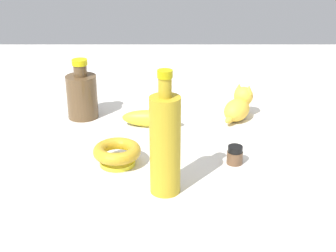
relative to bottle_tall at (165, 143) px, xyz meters
name	(u,v)px	position (x,y,z in m)	size (l,w,h in m)	color
ground	(168,144)	(0.01, 0.23, -0.11)	(2.00, 2.00, 0.00)	silver
bottle_tall	(165,143)	(0.00, 0.00, 0.00)	(0.06, 0.06, 0.27)	#B29520
bottle_short	(82,94)	(-0.24, 0.41, -0.04)	(0.09, 0.09, 0.17)	brown
nail_polish_jar	(235,155)	(0.16, 0.12, -0.09)	(0.04, 0.04, 0.04)	brown
banana	(151,118)	(-0.04, 0.34, -0.09)	(0.16, 0.05, 0.05)	gold
bowl	(117,153)	(-0.11, 0.12, -0.08)	(0.11, 0.11, 0.05)	yellow
cat_figurine	(239,105)	(0.21, 0.39, -0.07)	(0.11, 0.12, 0.09)	gold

